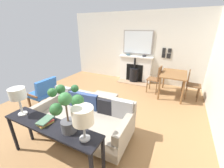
{
  "coord_description": "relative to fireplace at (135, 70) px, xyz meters",
  "views": [
    {
      "loc": [
        2.68,
        1.81,
        2.07
      ],
      "look_at": [
        -0.69,
        0.14,
        0.57
      ],
      "focal_mm": 22.65,
      "sensor_mm": 36.0,
      "label": 1
    }
  ],
  "objects": [
    {
      "name": "ground_plane",
      "position": [
        2.71,
        -0.18,
        -0.46
      ],
      "size": [
        5.86,
        5.39,
        0.01
      ],
      "primitive_type": "cube",
      "color": "olive"
    },
    {
      "name": "console_table",
      "position": [
        4.26,
        0.04,
        0.18
      ],
      "size": [
        0.35,
        1.69,
        0.73
      ],
      "color": "black",
      "rests_on": "ground"
    },
    {
      "name": "armchair_accent",
      "position": [
        3.1,
        -1.59,
        0.01
      ],
      "size": [
        0.7,
        0.62,
        0.84
      ],
      "color": "brown",
      "rests_on": "ground"
    },
    {
      "name": "book_stack",
      "position": [
        4.26,
        -0.05,
        0.31
      ],
      "size": [
        0.27,
        0.21,
        0.06
      ],
      "color": "olive",
      "rests_on": "console_table"
    },
    {
      "name": "table_lamp_near_end",
      "position": [
        4.26,
        -0.59,
        0.64
      ],
      "size": [
        0.24,
        0.24,
        0.47
      ],
      "color": "white",
      "rests_on": "console_table"
    },
    {
      "name": "mirror_over_mantel",
      "position": [
        -0.13,
        0.0,
        1.08
      ],
      "size": [
        0.04,
        1.16,
        0.9
      ],
      "color": "gray"
    },
    {
      "name": "dining_chair_by_back_wall",
      "position": [
        0.77,
        2.0,
        0.07
      ],
      "size": [
        0.42,
        0.42,
        0.89
      ],
      "color": "brown",
      "rests_on": "ground"
    },
    {
      "name": "photo_gallery_row",
      "position": [
        -0.14,
        1.1,
        0.75
      ],
      "size": [
        0.02,
        0.31,
        0.36
      ],
      "color": "black"
    },
    {
      "name": "fireplace",
      "position": [
        0.0,
        0.0,
        0.0
      ],
      "size": [
        0.63,
        1.34,
        1.03
      ],
      "color": "#9E7A5B",
      "rests_on": "ground"
    },
    {
      "name": "sofa",
      "position": [
        3.45,
        0.04,
        -0.11
      ],
      "size": [
        0.95,
        1.94,
        0.82
      ],
      "color": "#B2B2B7",
      "rests_on": "ground"
    },
    {
      "name": "potted_plant",
      "position": [
        4.25,
        0.42,
        0.66
      ],
      "size": [
        0.49,
        0.41,
        0.67
      ],
      "color": "#4C4C51",
      "rests_on": "console_table"
    },
    {
      "name": "wall_left",
      "position": [
        -0.21,
        -0.18,
        0.87
      ],
      "size": [
        0.12,
        5.39,
        2.67
      ],
      "primitive_type": "cube",
      "color": "beige",
      "rests_on": "ground"
    },
    {
      "name": "dining_chair_near_fireplace",
      "position": [
        0.78,
        0.99,
        0.09
      ],
      "size": [
        0.44,
        0.44,
        0.92
      ],
      "color": "brown",
      "rests_on": "ground"
    },
    {
      "name": "dining_table",
      "position": [
        0.77,
        1.49,
        0.19
      ],
      "size": [
        1.1,
        0.74,
        0.75
      ],
      "color": "brown",
      "rests_on": "ground"
    },
    {
      "name": "ottoman",
      "position": [
        2.49,
        -0.09,
        -0.23
      ],
      "size": [
        0.69,
        0.7,
        0.36
      ],
      "color": "#B2B2B7",
      "rests_on": "ground"
    },
    {
      "name": "mantel_bowl_near",
      "position": [
        -0.03,
        -0.34,
        0.6
      ],
      "size": [
        0.16,
        0.16,
        0.05
      ],
      "color": "#334C56",
      "rests_on": "fireplace"
    },
    {
      "name": "table_lamp_far_end",
      "position": [
        4.26,
        0.68,
        0.62
      ],
      "size": [
        0.27,
        0.27,
        0.46
      ],
      "color": "#B2B2B7",
      "rests_on": "console_table"
    },
    {
      "name": "mantel_bowl_far",
      "position": [
        -0.03,
        0.32,
        0.61
      ],
      "size": [
        0.14,
        0.14,
        0.06
      ],
      "color": "black",
      "rests_on": "fireplace"
    }
  ]
}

